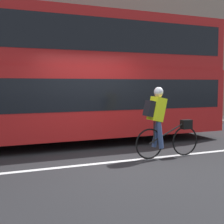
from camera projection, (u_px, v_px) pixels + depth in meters
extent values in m
plane|color=#232326|center=(113.00, 164.00, 6.72)|extent=(80.00, 80.00, 0.00)
cube|color=silver|center=(111.00, 162.00, 6.85)|extent=(50.00, 0.14, 0.01)
cube|color=#A8A399|center=(57.00, 128.00, 11.76)|extent=(60.00, 1.63, 0.11)
cube|color=gray|center=(50.00, 41.00, 12.35)|extent=(60.00, 0.30, 6.82)
cylinder|color=black|center=(143.00, 123.00, 10.10)|extent=(0.91, 0.30, 0.91)
cube|color=#B21919|center=(36.00, 102.00, 8.73)|extent=(10.99, 2.59, 1.88)
cube|color=black|center=(36.00, 94.00, 8.71)|extent=(10.55, 2.61, 0.83)
cube|color=#B21919|center=(35.00, 40.00, 8.58)|extent=(10.99, 2.48, 1.54)
cube|color=black|center=(35.00, 37.00, 8.57)|extent=(10.55, 2.50, 0.86)
torus|color=black|center=(185.00, 141.00, 7.50)|extent=(0.71, 0.04, 0.71)
torus|color=black|center=(149.00, 144.00, 7.12)|extent=(0.71, 0.04, 0.71)
cylinder|color=black|center=(168.00, 133.00, 7.29)|extent=(0.99, 0.03, 0.48)
cylinder|color=black|center=(154.00, 132.00, 7.14)|extent=(0.03, 0.03, 0.52)
cube|color=black|center=(186.00, 124.00, 7.47)|extent=(0.26, 0.16, 0.22)
cube|color=#D8EA19|center=(157.00, 109.00, 7.12)|extent=(0.37, 0.32, 0.58)
cube|color=black|center=(149.00, 108.00, 7.05)|extent=(0.21, 0.26, 0.38)
cylinder|color=#384C7A|center=(156.00, 134.00, 7.27)|extent=(0.22, 0.11, 0.64)
cylinder|color=#384C7A|center=(160.00, 135.00, 7.11)|extent=(0.20, 0.11, 0.64)
sphere|color=tan|center=(159.00, 94.00, 7.11)|extent=(0.19, 0.19, 0.19)
sphere|color=silver|center=(159.00, 92.00, 7.10)|extent=(0.21, 0.21, 0.21)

